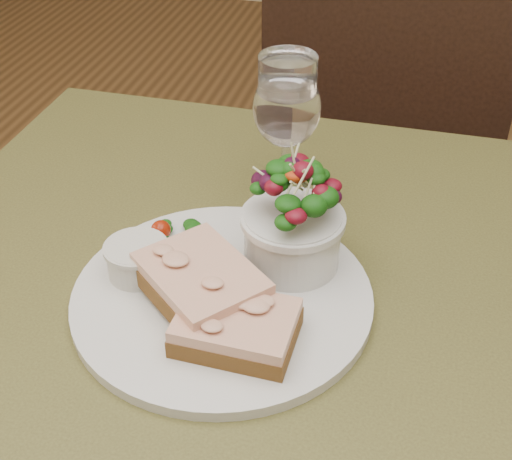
% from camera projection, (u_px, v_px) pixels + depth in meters
% --- Properties ---
extents(cafe_table, '(0.80, 0.80, 0.75)m').
position_uv_depth(cafe_table, '(248.00, 363.00, 0.79)').
color(cafe_table, '#3F3B1B').
rests_on(cafe_table, ground).
extents(chair_far, '(0.45, 0.45, 0.90)m').
position_uv_depth(chair_far, '(378.00, 234.00, 1.57)').
color(chair_far, black).
rests_on(chair_far, ground).
extents(dinner_plate, '(0.30, 0.30, 0.01)m').
position_uv_depth(dinner_plate, '(222.00, 297.00, 0.72)').
color(dinner_plate, silver).
rests_on(dinner_plate, cafe_table).
extents(sandwich_front, '(0.11, 0.08, 0.03)m').
position_uv_depth(sandwich_front, '(236.00, 327.00, 0.65)').
color(sandwich_front, '#452912').
rests_on(sandwich_front, dinner_plate).
extents(sandwich_back, '(0.15, 0.15, 0.03)m').
position_uv_depth(sandwich_back, '(201.00, 282.00, 0.69)').
color(sandwich_back, '#452912').
rests_on(sandwich_back, dinner_plate).
extents(ramekin, '(0.06, 0.06, 0.04)m').
position_uv_depth(ramekin, '(137.00, 258.00, 0.73)').
color(ramekin, beige).
rests_on(ramekin, dinner_plate).
extents(salad_bowl, '(0.10, 0.10, 0.13)m').
position_uv_depth(salad_bowl, '(293.00, 216.00, 0.72)').
color(salad_bowl, silver).
rests_on(salad_bowl, dinner_plate).
extents(garnish, '(0.05, 0.04, 0.02)m').
position_uv_depth(garnish, '(171.00, 230.00, 0.79)').
color(garnish, '#0F3309').
rests_on(garnish, dinner_plate).
extents(wine_glass, '(0.08, 0.08, 0.18)m').
position_uv_depth(wine_glass, '(287.00, 113.00, 0.79)').
color(wine_glass, white).
rests_on(wine_glass, cafe_table).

